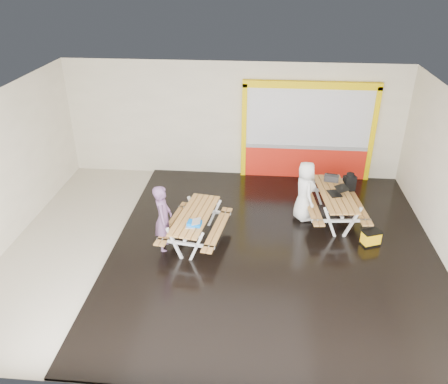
# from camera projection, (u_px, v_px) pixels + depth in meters

# --- Properties ---
(room) EXTENTS (10.02, 8.02, 3.52)m
(room) POSITION_uv_depth(u_px,v_px,m) (220.00, 181.00, 9.74)
(room) COLOR beige
(room) RESTS_ON ground
(deck) EXTENTS (7.50, 7.98, 0.05)m
(deck) POSITION_uv_depth(u_px,v_px,m) (274.00, 249.00, 10.45)
(deck) COLOR black
(deck) RESTS_ON room
(kiosk) EXTENTS (3.88, 0.16, 3.00)m
(kiosk) POSITION_uv_depth(u_px,v_px,m) (307.00, 134.00, 13.17)
(kiosk) COLOR red
(kiosk) RESTS_ON room
(picnic_table_left) EXTENTS (1.63, 2.15, 0.79)m
(picnic_table_left) POSITION_uv_depth(u_px,v_px,m) (195.00, 221.00, 10.45)
(picnic_table_left) COLOR #B57F41
(picnic_table_left) RESTS_ON deck
(picnic_table_right) EXTENTS (1.62, 2.22, 0.83)m
(picnic_table_right) POSITION_uv_depth(u_px,v_px,m) (334.00, 199.00, 11.31)
(picnic_table_right) COLOR #B57F41
(picnic_table_right) RESTS_ON deck
(person_left) EXTENTS (0.46, 0.64, 1.65)m
(person_left) POSITION_uv_depth(u_px,v_px,m) (163.00, 219.00, 10.11)
(person_left) COLOR #66446A
(person_left) RESTS_ON deck
(person_right) EXTENTS (0.68, 0.87, 1.56)m
(person_right) POSITION_uv_depth(u_px,v_px,m) (305.00, 191.00, 11.22)
(person_right) COLOR white
(person_right) RESTS_ON deck
(laptop_left) EXTENTS (0.34, 0.31, 0.14)m
(laptop_left) POSITION_uv_depth(u_px,v_px,m) (193.00, 224.00, 9.91)
(laptop_left) COLOR silver
(laptop_left) RESTS_ON picnic_table_left
(laptop_right) EXTENTS (0.53, 0.49, 0.19)m
(laptop_right) POSITION_uv_depth(u_px,v_px,m) (337.00, 192.00, 11.14)
(laptop_right) COLOR black
(laptop_right) RESTS_ON picnic_table_right
(blue_pouch) EXTENTS (0.33, 0.25, 0.09)m
(blue_pouch) POSITION_uv_depth(u_px,v_px,m) (194.00, 223.00, 9.93)
(blue_pouch) COLOR blue
(blue_pouch) RESTS_ON picnic_table_left
(toolbox) EXTENTS (0.40, 0.26, 0.22)m
(toolbox) POSITION_uv_depth(u_px,v_px,m) (331.00, 178.00, 11.75)
(toolbox) COLOR black
(toolbox) RESTS_ON picnic_table_right
(backpack) EXTENTS (0.36, 0.29, 0.52)m
(backpack) POSITION_uv_depth(u_px,v_px,m) (349.00, 182.00, 11.89)
(backpack) COLOR black
(backpack) RESTS_ON picnic_table_right
(dark_case) EXTENTS (0.42, 0.34, 0.14)m
(dark_case) POSITION_uv_depth(u_px,v_px,m) (309.00, 215.00, 11.63)
(dark_case) COLOR black
(dark_case) RESTS_ON deck
(fluke_bag) EXTENTS (0.50, 0.41, 0.37)m
(fluke_bag) POSITION_uv_depth(u_px,v_px,m) (371.00, 238.00, 10.49)
(fluke_bag) COLOR black
(fluke_bag) RESTS_ON deck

